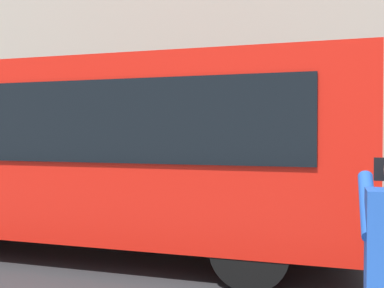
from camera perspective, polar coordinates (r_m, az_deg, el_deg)
ground_plane at (r=7.27m, az=21.24°, el=-14.23°), size 60.00×60.00×0.00m
red_bus at (r=7.78m, az=-13.69°, el=-0.58°), size 9.05×2.54×3.08m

